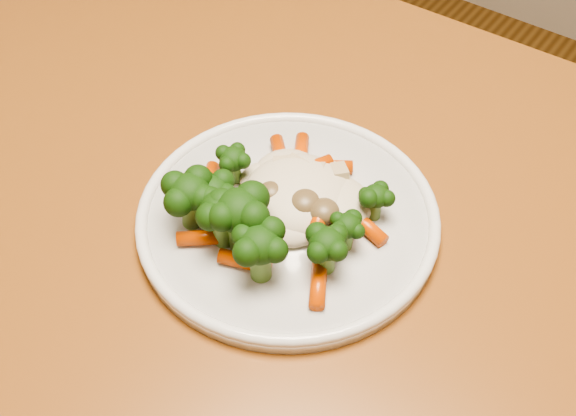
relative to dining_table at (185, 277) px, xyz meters
The scene contains 3 objects.
dining_table is the anchor object (origin of this frame).
plate 0.15m from the dining_table, 23.54° to the left, with size 0.25×0.25×0.01m, color silver.
meal 0.16m from the dining_table, 13.63° to the left, with size 0.17×0.17×0.05m.
Camera 1 is at (0.27, -0.37, 1.20)m, focal length 45.00 mm.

